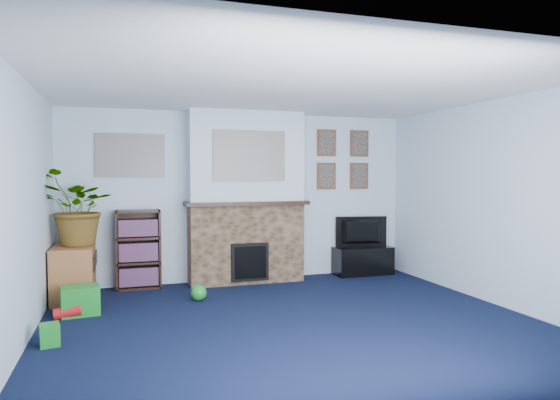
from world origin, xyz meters
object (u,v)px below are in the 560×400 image
object	(u,v)px
tv_stand	(363,260)
sideboard	(74,271)
television	(362,232)
bookshelf	(138,251)

from	to	relation	value
tv_stand	sideboard	xyz separation A→B (m)	(-4.06, -0.28, 0.12)
tv_stand	television	size ratio (longest dim) A/B	1.11
television	bookshelf	size ratio (longest dim) A/B	0.76
tv_stand	bookshelf	xyz separation A→B (m)	(-3.29, 0.08, 0.28)
tv_stand	bookshelf	world-z (taller)	bookshelf
bookshelf	television	bearing A→B (deg)	-0.98
tv_stand	bookshelf	bearing A→B (deg)	178.67
tv_stand	television	xyz separation A→B (m)	(0.00, 0.02, 0.42)
tv_stand	sideboard	world-z (taller)	sideboard
television	bookshelf	xyz separation A→B (m)	(-3.29, 0.06, -0.15)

